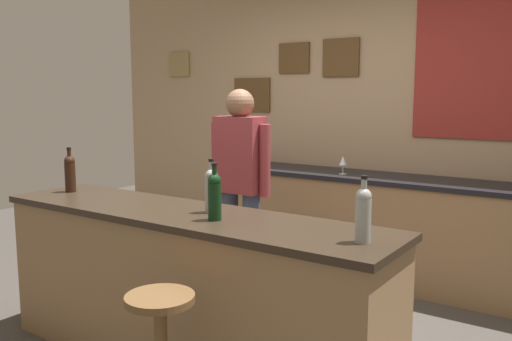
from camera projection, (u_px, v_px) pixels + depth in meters
The scene contains 11 objects.
ground_plane at pixel (228, 339), 3.56m from camera, with size 10.00×10.00×0.00m, color #423D38.
back_wall at pixel (364, 112), 5.00m from camera, with size 6.00×0.09×2.80m.
bar_counter at pixel (186, 289), 3.17m from camera, with size 2.54×0.60×0.92m.
side_counter at pixel (384, 229), 4.61m from camera, with size 3.13×0.56×0.90m.
bartender at pixel (240, 182), 4.05m from camera, with size 0.52×0.21×1.62m.
bar_stool at pixel (161, 341), 2.50m from camera, with size 0.32×0.32×0.68m.
wine_bottle_a at pixel (70, 172), 3.71m from camera, with size 0.07×0.07×0.31m.
wine_bottle_b at pixel (211, 189), 3.06m from camera, with size 0.07×0.07×0.31m.
wine_bottle_c at pixel (215, 195), 2.88m from camera, with size 0.07×0.07×0.31m.
wine_bottle_d at pixel (363, 213), 2.44m from camera, with size 0.07×0.07×0.31m.
wine_glass_a at pixel (343, 161), 4.65m from camera, with size 0.07×0.07×0.16m.
Camera 1 is at (2.06, -2.67, 1.59)m, focal length 38.26 mm.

